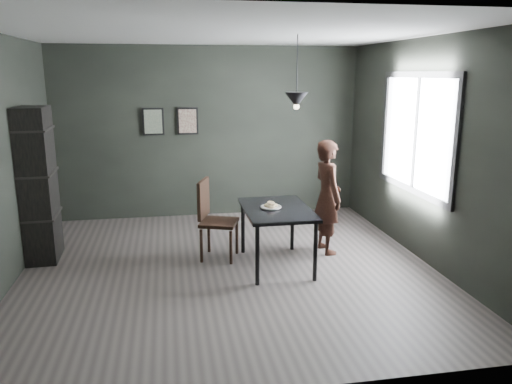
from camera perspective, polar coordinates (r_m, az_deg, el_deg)
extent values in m
plane|color=#3B3533|center=(6.26, -3.11, -8.72)|extent=(5.00, 5.00, 0.00)
cube|color=black|center=(8.34, -5.37, 6.77)|extent=(5.00, 0.10, 2.80)
cube|color=silver|center=(5.82, -3.47, 17.75)|extent=(5.00, 5.00, 0.02)
cube|color=white|center=(6.79, 17.86, 6.37)|extent=(0.02, 1.80, 1.40)
cube|color=black|center=(6.79, 17.79, 6.37)|extent=(0.04, 1.96, 1.56)
cube|color=black|center=(6.12, 2.39, -2.01)|extent=(0.80, 1.20, 0.04)
cylinder|color=black|center=(5.67, 0.16, -7.27)|extent=(0.05, 0.05, 0.71)
cylinder|color=black|center=(5.82, 6.80, -6.80)|extent=(0.05, 0.05, 0.71)
cylinder|color=black|center=(6.68, -1.50, -4.04)|extent=(0.05, 0.05, 0.71)
cylinder|color=black|center=(6.81, 4.17, -3.73)|extent=(0.05, 0.05, 0.71)
cylinder|color=white|center=(6.11, 1.72, -1.79)|extent=(0.23, 0.23, 0.01)
torus|color=beige|center=(6.13, 2.03, -1.52)|extent=(0.10, 0.10, 0.04)
torus|color=beige|center=(6.12, 1.37, -1.53)|extent=(0.10, 0.10, 0.04)
torus|color=beige|center=(6.06, 1.76, -1.67)|extent=(0.10, 0.10, 0.04)
torus|color=beige|center=(6.09, 1.72, -1.28)|extent=(0.14, 0.14, 0.05)
imported|color=black|center=(6.68, 8.16, -0.54)|extent=(0.43, 0.60, 1.52)
cube|color=black|center=(6.46, -4.23, -3.50)|extent=(0.57, 0.57, 0.04)
cube|color=black|center=(6.43, -6.04, -0.76)|extent=(0.19, 0.44, 0.49)
cylinder|color=black|center=(6.42, -6.27, -6.14)|extent=(0.04, 0.04, 0.44)
cylinder|color=black|center=(6.33, -2.88, -6.36)|extent=(0.04, 0.04, 0.44)
cylinder|color=black|center=(6.77, -5.41, -5.07)|extent=(0.04, 0.04, 0.44)
cylinder|color=black|center=(6.68, -2.20, -5.26)|extent=(0.04, 0.04, 0.44)
cube|color=black|center=(6.88, -23.62, 0.74)|extent=(0.40, 0.67, 1.96)
cylinder|color=black|center=(6.06, 4.72, 14.01)|extent=(0.01, 0.01, 0.75)
cone|color=black|center=(6.07, 4.65, 10.46)|extent=(0.28, 0.28, 0.18)
sphere|color=#FFE0B2|center=(6.07, 4.63, 9.71)|extent=(0.07, 0.07, 0.07)
cube|color=black|center=(8.27, -11.67, 7.89)|extent=(0.34, 0.03, 0.44)
cube|color=#3F594A|center=(8.25, -11.67, 7.88)|extent=(0.28, 0.01, 0.38)
cube|color=black|center=(8.27, -7.82, 8.04)|extent=(0.34, 0.03, 0.44)
cube|color=brown|center=(8.25, -7.82, 8.03)|extent=(0.28, 0.01, 0.38)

